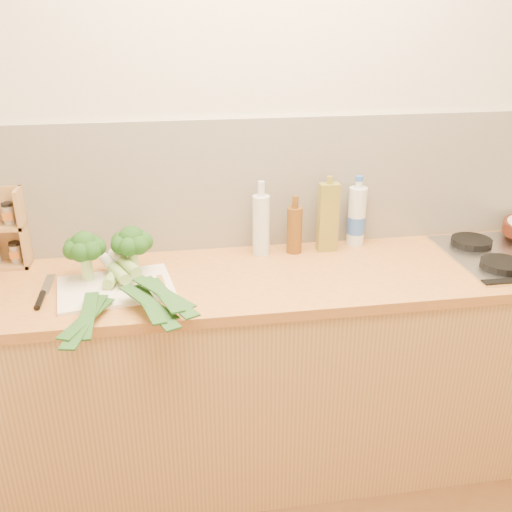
% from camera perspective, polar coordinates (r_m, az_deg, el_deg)
% --- Properties ---
extents(room_shell, '(3.50, 3.50, 3.50)m').
position_cam_1_polar(room_shell, '(2.36, 0.71, 7.20)').
color(room_shell, beige).
rests_on(room_shell, ground).
extents(counter, '(3.20, 0.62, 0.90)m').
position_cam_1_polar(counter, '(2.42, 1.82, -11.39)').
color(counter, tan).
rests_on(counter, ground).
extents(chopping_board, '(0.44, 0.35, 0.01)m').
position_cam_1_polar(chopping_board, '(2.12, -13.87, -3.10)').
color(chopping_board, white).
rests_on(chopping_board, counter).
extents(broccoli_left, '(0.15, 0.15, 0.19)m').
position_cam_1_polar(broccoli_left, '(2.15, -16.79, 0.81)').
color(broccoli_left, '#A5CD77').
rests_on(broccoli_left, chopping_board).
extents(broccoli_right, '(0.15, 0.16, 0.19)m').
position_cam_1_polar(broccoli_right, '(2.16, -12.34, 1.36)').
color(broccoli_right, '#A5CD77').
rests_on(broccoli_right, chopping_board).
extents(leek_front, '(0.20, 0.72, 0.04)m').
position_cam_1_polar(leek_front, '(2.10, -14.48, -2.58)').
color(leek_front, white).
rests_on(leek_front, chopping_board).
extents(leek_mid, '(0.29, 0.61, 0.04)m').
position_cam_1_polar(leek_mid, '(2.05, -12.76, -2.50)').
color(leek_mid, white).
rests_on(leek_mid, chopping_board).
extents(leek_back, '(0.32, 0.57, 0.04)m').
position_cam_1_polar(leek_back, '(2.05, -11.52, -1.85)').
color(leek_back, white).
rests_on(leek_back, chopping_board).
extents(chefs_knife, '(0.03, 0.29, 0.02)m').
position_cam_1_polar(chefs_knife, '(2.14, -20.62, -3.78)').
color(chefs_knife, silver).
rests_on(chefs_knife, counter).
extents(oil_tin, '(0.08, 0.05, 0.32)m').
position_cam_1_polar(oil_tin, '(2.37, 7.20, 3.89)').
color(oil_tin, olive).
rests_on(oil_tin, counter).
extents(glass_bottle, '(0.07, 0.07, 0.31)m').
position_cam_1_polar(glass_bottle, '(2.32, 0.51, 3.22)').
color(glass_bottle, silver).
rests_on(glass_bottle, counter).
extents(amber_bottle, '(0.06, 0.06, 0.24)m').
position_cam_1_polar(amber_bottle, '(2.35, 3.86, 2.71)').
color(amber_bottle, '#5F3912').
rests_on(amber_bottle, counter).
extents(water_bottle, '(0.08, 0.08, 0.28)m').
position_cam_1_polar(water_bottle, '(2.46, 10.01, 3.78)').
color(water_bottle, silver).
rests_on(water_bottle, counter).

